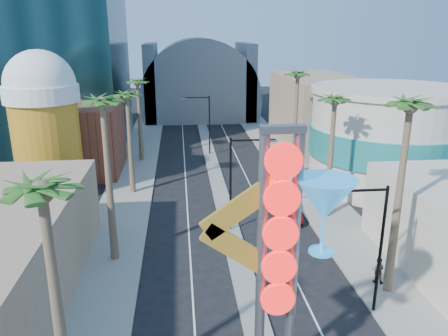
{
  "coord_description": "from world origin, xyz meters",
  "views": [
    {
      "loc": [
        -3.99,
        -13.29,
        16.01
      ],
      "look_at": [
        -0.39,
        21.42,
        5.1
      ],
      "focal_mm": 35.0,
      "sensor_mm": 36.0,
      "label": 1
    }
  ],
  "objects": [
    {
      "name": "palm_0",
      "position": [
        -9.0,
        2.0,
        9.93
      ],
      "size": [
        2.4,
        2.4,
        11.7
      ],
      "color": "brown",
      "rests_on": "ground"
    },
    {
      "name": "neon_sign",
      "position": [
        0.82,
        2.96,
        7.31
      ],
      "size": [
        6.53,
        2.6,
        12.55
      ],
      "color": "gray",
      "rests_on": "ground"
    },
    {
      "name": "beer_mug",
      "position": [
        -17.0,
        30.0,
        7.84
      ],
      "size": [
        7.0,
        7.0,
        14.5
      ],
      "color": "#BD7719",
      "rests_on": "ground"
    },
    {
      "name": "palm_1",
      "position": [
        -9.0,
        16.0,
        10.82
      ],
      "size": [
        2.4,
        2.4,
        12.7
      ],
      "color": "brown",
      "rests_on": "ground"
    },
    {
      "name": "palm_3",
      "position": [
        -9.0,
        42.0,
        9.48
      ],
      "size": [
        2.4,
        2.4,
        11.2
      ],
      "color": "brown",
      "rests_on": "ground"
    },
    {
      "name": "median",
      "position": [
        0.0,
        38.0,
        0.07
      ],
      "size": [
        1.6,
        84.0,
        0.15
      ],
      "primitive_type": "cube",
      "color": "gray",
      "rests_on": "ground"
    },
    {
      "name": "streetlight_1",
      "position": [
        -0.55,
        44.0,
        4.88
      ],
      "size": [
        3.79,
        0.25,
        8.0
      ],
      "color": "black",
      "rests_on": "ground"
    },
    {
      "name": "palm_2",
      "position": [
        -9.0,
        30.0,
        9.48
      ],
      "size": [
        2.4,
        2.4,
        11.2
      ],
      "color": "brown",
      "rests_on": "ground"
    },
    {
      "name": "pedestrian_b",
      "position": [
        8.69,
        10.89,
        1.04
      ],
      "size": [
        1.09,
        1.03,
        1.79
      ],
      "primitive_type": "imported",
      "rotation": [
        0.0,
        0.0,
        2.6
      ],
      "color": "gray",
      "rests_on": "sidewalk_east"
    },
    {
      "name": "canopy",
      "position": [
        0.0,
        72.0,
        4.31
      ],
      "size": [
        22.0,
        16.0,
        22.0
      ],
      "color": "slate",
      "rests_on": "ground"
    },
    {
      "name": "streetlight_0",
      "position": [
        0.55,
        20.0,
        4.88
      ],
      "size": [
        3.79,
        0.25,
        8.0
      ],
      "color": "black",
      "rests_on": "ground"
    },
    {
      "name": "filler_east",
      "position": [
        16.0,
        48.0,
        5.0
      ],
      "size": [
        10.0,
        20.0,
        10.0
      ],
      "primitive_type": "cube",
      "color": "#8D785B",
      "rests_on": "ground"
    },
    {
      "name": "turquoise_building",
      "position": [
        18.0,
        30.0,
        5.25
      ],
      "size": [
        16.6,
        16.6,
        10.6
      ],
      "color": "beige",
      "rests_on": "ground"
    },
    {
      "name": "red_pickup",
      "position": [
        5.32,
        21.99,
        0.72
      ],
      "size": [
        2.94,
        5.4,
        1.44
      ],
      "primitive_type": "imported",
      "rotation": [
        0.0,
        0.0,
        -0.11
      ],
      "color": "#A20C17",
      "rests_on": "ground"
    },
    {
      "name": "palm_6",
      "position": [
        9.0,
        22.0,
        9.93
      ],
      "size": [
        2.4,
        2.4,
        11.7
      ],
      "color": "brown",
      "rests_on": "ground"
    },
    {
      "name": "brick_filler_west",
      "position": [
        -16.0,
        38.0,
        4.0
      ],
      "size": [
        10.0,
        10.0,
        8.0
      ],
      "primitive_type": "cube",
      "color": "brown",
      "rests_on": "ground"
    },
    {
      "name": "sidewalk_east",
      "position": [
        9.5,
        35.0,
        0.07
      ],
      "size": [
        5.0,
        100.0,
        0.15
      ],
      "primitive_type": "cube",
      "color": "gray",
      "rests_on": "ground"
    },
    {
      "name": "streetlight_2",
      "position": [
        6.72,
        8.0,
        4.83
      ],
      "size": [
        3.45,
        0.25,
        8.0
      ],
      "color": "black",
      "rests_on": "ground"
    },
    {
      "name": "palm_5",
      "position": [
        9.0,
        10.0,
        11.27
      ],
      "size": [
        2.4,
        2.4,
        13.2
      ],
      "color": "brown",
      "rests_on": "ground"
    },
    {
      "name": "palm_7",
      "position": [
        9.0,
        34.0,
        10.82
      ],
      "size": [
        2.4,
        2.4,
        12.7
      ],
      "color": "brown",
      "rests_on": "ground"
    },
    {
      "name": "sidewalk_west",
      "position": [
        -9.5,
        35.0,
        0.07
      ],
      "size": [
        5.0,
        100.0,
        0.15
      ],
      "primitive_type": "cube",
      "color": "gray",
      "rests_on": "ground"
    }
  ]
}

